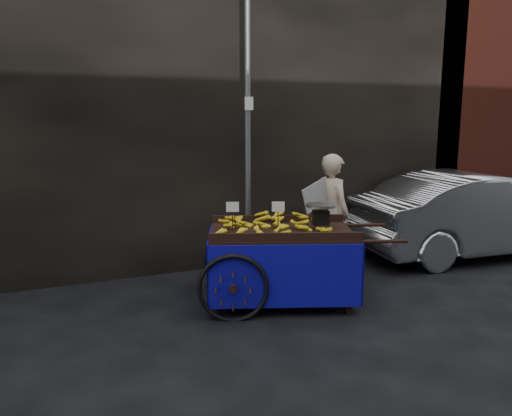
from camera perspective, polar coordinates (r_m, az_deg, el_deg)
name	(u,v)px	position (r m, az deg, el deg)	size (l,w,h in m)	color
ground	(266,303)	(6.16, 1.10, -10.77)	(80.00, 80.00, 0.00)	black
building_wall	(223,99)	(8.31, -3.81, 12.31)	(13.50, 2.00, 5.00)	black
street_pole	(248,132)	(7.05, -0.96, 8.65)	(0.12, 0.10, 4.00)	slate
banana_cart	(277,238)	(5.98, 2.41, -3.47)	(2.57, 1.81, 1.28)	black
vendor	(332,213)	(7.22, 8.72, -0.61)	(0.84, 0.68, 1.71)	beige
plastic_bag	(334,270)	(7.01, 8.92, -7.05)	(0.30, 0.24, 0.27)	blue
parked_car	(478,214)	(8.81, 24.05, -0.63)	(1.42, 4.09, 1.35)	#B7BABF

